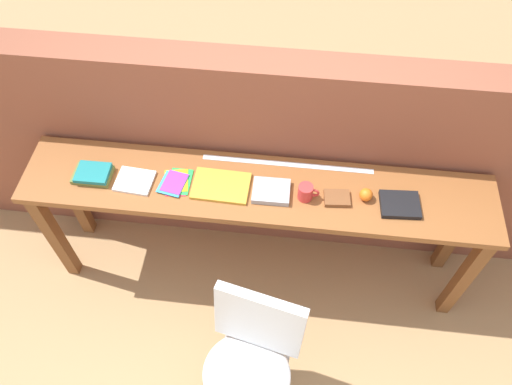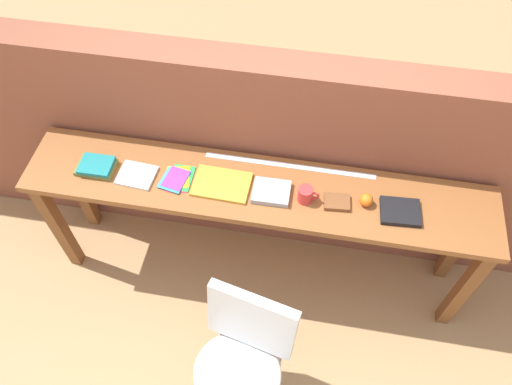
% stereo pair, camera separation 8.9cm
% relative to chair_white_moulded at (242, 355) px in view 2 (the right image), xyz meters
% --- Properties ---
extents(ground_plane, '(40.00, 40.00, 0.00)m').
position_rel_chair_white_moulded_xyz_m(ground_plane, '(-0.06, 0.47, -0.53)').
color(ground_plane, tan).
extents(brick_wall_back, '(6.00, 0.20, 1.43)m').
position_rel_chair_white_moulded_xyz_m(brick_wall_back, '(-0.06, 1.11, 0.19)').
color(brick_wall_back, brown).
rests_on(brick_wall_back, ground).
extents(sideboard, '(2.50, 0.44, 0.88)m').
position_rel_chair_white_moulded_xyz_m(sideboard, '(-0.06, 0.77, 0.21)').
color(sideboard, brown).
rests_on(sideboard, ground).
extents(chair_white_moulded, '(0.53, 0.54, 0.89)m').
position_rel_chair_white_moulded_xyz_m(chair_white_moulded, '(0.00, 0.00, 0.00)').
color(chair_white_moulded, silver).
rests_on(chair_white_moulded, ground).
extents(book_stack_leftmost, '(0.20, 0.14, 0.05)m').
position_rel_chair_white_moulded_xyz_m(book_stack_leftmost, '(-0.93, 0.74, 0.38)').
color(book_stack_leftmost, olive).
rests_on(book_stack_leftmost, sideboard).
extents(magazine_cycling, '(0.20, 0.17, 0.02)m').
position_rel_chair_white_moulded_xyz_m(magazine_cycling, '(-0.70, 0.73, 0.36)').
color(magazine_cycling, white).
rests_on(magazine_cycling, sideboard).
extents(pamphlet_pile_colourful, '(0.17, 0.19, 0.01)m').
position_rel_chair_white_moulded_xyz_m(pamphlet_pile_colourful, '(-0.48, 0.74, 0.36)').
color(pamphlet_pile_colourful, '#E5334C').
rests_on(pamphlet_pile_colourful, sideboard).
extents(book_open_centre, '(0.30, 0.21, 0.02)m').
position_rel_chair_white_moulded_xyz_m(book_open_centre, '(-0.24, 0.75, 0.36)').
color(book_open_centre, gold).
rests_on(book_open_centre, sideboard).
extents(book_grey_hardcover, '(0.19, 0.16, 0.03)m').
position_rel_chair_white_moulded_xyz_m(book_grey_hardcover, '(0.02, 0.74, 0.37)').
color(book_grey_hardcover, '#9E9EA3').
rests_on(book_grey_hardcover, sideboard).
extents(mug, '(0.11, 0.08, 0.09)m').
position_rel_chair_white_moulded_xyz_m(mug, '(0.20, 0.73, 0.40)').
color(mug, red).
rests_on(mug, sideboard).
extents(leather_journal_brown, '(0.14, 0.11, 0.02)m').
position_rel_chair_white_moulded_xyz_m(leather_journal_brown, '(0.36, 0.73, 0.37)').
color(leather_journal_brown, brown).
rests_on(leather_journal_brown, sideboard).
extents(sports_ball_small, '(0.07, 0.07, 0.07)m').
position_rel_chair_white_moulded_xyz_m(sports_ball_small, '(0.50, 0.76, 0.39)').
color(sports_ball_small, orange).
rests_on(sports_ball_small, sideboard).
extents(book_repair_rightmost, '(0.21, 0.17, 0.03)m').
position_rel_chair_white_moulded_xyz_m(book_repair_rightmost, '(0.68, 0.73, 0.37)').
color(book_repair_rightmost, black).
rests_on(book_repair_rightmost, sideboard).
extents(ruler_metal_back_edge, '(0.92, 0.03, 0.00)m').
position_rel_chair_white_moulded_xyz_m(ruler_metal_back_edge, '(0.09, 0.94, 0.35)').
color(ruler_metal_back_edge, silver).
rests_on(ruler_metal_back_edge, sideboard).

